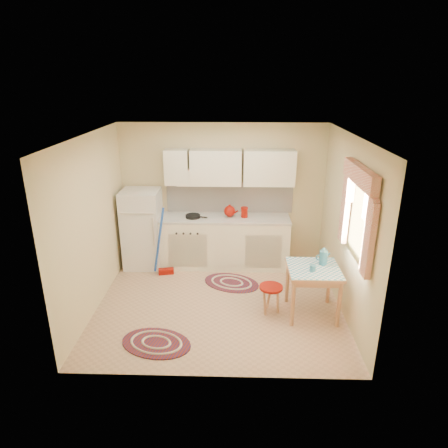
{
  "coord_description": "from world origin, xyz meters",
  "views": [
    {
      "loc": [
        0.24,
        -5.27,
        3.22
      ],
      "look_at": [
        0.07,
        0.25,
        1.18
      ],
      "focal_mm": 32.0,
      "sensor_mm": 36.0,
      "label": 1
    }
  ],
  "objects_px": {
    "base_cabinets": "(225,242)",
    "table": "(312,291)",
    "stool": "(271,299)",
    "fridge": "(143,229)"
  },
  "relations": [
    {
      "from": "table",
      "to": "stool",
      "type": "distance_m",
      "value": 0.6
    },
    {
      "from": "base_cabinets",
      "to": "stool",
      "type": "relative_size",
      "value": 5.36
    },
    {
      "from": "base_cabinets",
      "to": "table",
      "type": "bearing_deg",
      "value": -50.36
    },
    {
      "from": "fridge",
      "to": "stool",
      "type": "height_order",
      "value": "fridge"
    },
    {
      "from": "fridge",
      "to": "table",
      "type": "relative_size",
      "value": 1.94
    },
    {
      "from": "table",
      "to": "stool",
      "type": "bearing_deg",
      "value": 178.34
    },
    {
      "from": "stool",
      "to": "fridge",
      "type": "bearing_deg",
      "value": 145.39
    },
    {
      "from": "fridge",
      "to": "base_cabinets",
      "type": "distance_m",
      "value": 1.47
    },
    {
      "from": "stool",
      "to": "base_cabinets",
      "type": "bearing_deg",
      "value": 114.72
    },
    {
      "from": "table",
      "to": "stool",
      "type": "height_order",
      "value": "table"
    }
  ]
}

